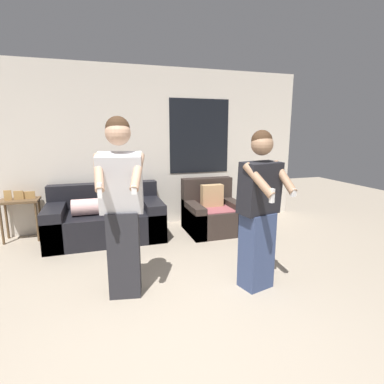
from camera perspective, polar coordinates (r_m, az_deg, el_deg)
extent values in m
plane|color=tan|center=(2.57, 0.89, -28.30)|extent=(14.00, 14.00, 0.00)
cube|color=silver|center=(5.24, -10.71, 8.13)|extent=(6.06, 0.06, 2.70)
cube|color=black|center=(5.45, 1.43, 10.56)|extent=(1.10, 0.01, 1.30)
cube|color=black|center=(4.84, -16.00, -6.06)|extent=(1.71, 0.97, 0.44)
cube|color=black|center=(5.10, -16.38, -0.45)|extent=(1.71, 0.22, 0.38)
cube|color=black|center=(4.86, -24.53, -5.74)|extent=(0.28, 0.97, 0.58)
cube|color=black|center=(4.88, -7.61, -4.69)|extent=(0.28, 0.97, 0.58)
cylinder|color=beige|center=(4.63, -16.18, -2.52)|extent=(0.94, 0.24, 0.24)
cube|color=#332823|center=(4.99, 4.03, -5.27)|extent=(0.87, 0.83, 0.41)
cube|color=#332823|center=(5.17, 2.81, 0.24)|extent=(0.87, 0.20, 0.45)
cube|color=#332823|center=(4.86, 0.24, -5.07)|extent=(0.18, 0.83, 0.51)
cube|color=#332823|center=(5.11, 7.64, -4.36)|extent=(0.18, 0.83, 0.51)
cube|color=#994C51|center=(4.89, 4.24, -3.05)|extent=(0.74, 0.67, 0.01)
cube|color=tan|center=(4.94, 3.83, -0.67)|extent=(0.36, 0.14, 0.36)
cube|color=brown|center=(5.19, -30.04, -1.43)|extent=(0.55, 0.35, 0.04)
cylinder|color=brown|center=(5.19, -32.53, -5.32)|extent=(0.04, 0.04, 0.60)
cylinder|color=brown|center=(5.09, -27.40, -5.11)|extent=(0.04, 0.04, 0.60)
cylinder|color=brown|center=(5.45, -31.82, -4.53)|extent=(0.04, 0.04, 0.60)
cylinder|color=brown|center=(5.35, -26.93, -4.31)|extent=(0.04, 0.04, 0.60)
cube|color=tan|center=(5.19, -31.66, -0.65)|extent=(0.10, 0.02, 0.17)
cube|color=tan|center=(5.18, -30.12, -0.62)|extent=(0.13, 0.02, 0.15)
cube|color=tan|center=(5.17, -28.58, -0.60)|extent=(0.16, 0.02, 0.13)
cube|color=#28282D|center=(3.15, -12.76, -11.30)|extent=(0.34, 0.29, 0.88)
cube|color=silver|center=(2.91, -13.45, 1.67)|extent=(0.46, 0.39, 0.59)
sphere|color=tan|center=(2.86, -13.93, 10.89)|extent=(0.23, 0.23, 0.23)
sphere|color=#3D2819|center=(2.87, -13.98, 11.71)|extent=(0.22, 0.22, 0.22)
cylinder|color=tan|center=(2.77, -17.34, 3.61)|extent=(0.08, 0.35, 0.33)
cube|color=white|center=(2.65, -17.16, 0.29)|extent=(0.04, 0.04, 0.13)
cylinder|color=tan|center=(2.74, -10.37, 3.85)|extent=(0.20, 0.36, 0.33)
cube|color=white|center=(2.61, -10.98, 0.46)|extent=(0.05, 0.04, 0.08)
cube|color=#384770|center=(3.29, 12.17, -10.79)|extent=(0.36, 0.31, 0.82)
cube|color=black|center=(3.10, 12.79, 0.76)|extent=(0.46, 0.34, 0.53)
sphere|color=#A37A5B|center=(3.04, 13.22, 8.82)|extent=(0.22, 0.22, 0.22)
sphere|color=#3D2819|center=(3.05, 13.15, 9.54)|extent=(0.21, 0.21, 0.21)
cylinder|color=#A37A5B|center=(2.85, 12.57, 2.25)|extent=(0.22, 0.36, 0.31)
cube|color=white|center=(2.79, 14.99, -0.69)|extent=(0.04, 0.04, 0.13)
cylinder|color=#A37A5B|center=(3.10, 17.08, 2.74)|extent=(0.11, 0.36, 0.31)
cube|color=white|center=(3.01, 18.76, -0.05)|extent=(0.05, 0.05, 0.08)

